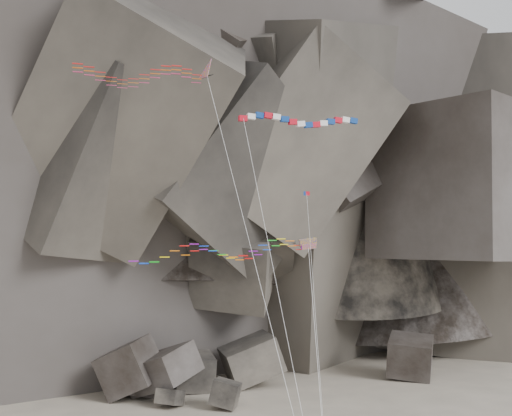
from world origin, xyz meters
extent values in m
cube|color=#47423F|center=(-6.54, 36.29, 1.73)|extent=(5.64, 5.31, 4.63)
cube|color=#47423F|center=(-7.22, 34.96, 2.67)|extent=(9.35, 8.58, 7.61)
cube|color=#47423F|center=(-3.32, 34.31, 1.91)|extent=(10.22, 9.82, 7.07)
cube|color=#47423F|center=(0.80, 37.51, 2.11)|extent=(5.29, 5.85, 4.84)
cube|color=#47423F|center=(-2.81, 30.10, 0.85)|extent=(3.80, 3.91, 2.38)
cube|color=#47423F|center=(31.00, 37.68, 2.43)|extent=(8.25, 9.08, 6.17)
cube|color=#47423F|center=(8.65, 38.74, 2.33)|extent=(8.30, 7.09, 6.76)
cube|color=#47423F|center=(3.39, 28.08, 1.39)|extent=(4.37, 3.81, 3.54)
cylinder|color=silver|center=(0.18, -4.10, 17.30)|extent=(5.11, 14.91, 30.93)
cube|color=red|center=(0.81, 4.67, 29.46)|extent=(0.69, 0.49, 0.44)
cube|color=white|center=(1.50, 4.70, 29.64)|extent=(0.72, 0.49, 0.49)
cube|color=navy|center=(2.19, 4.69, 29.76)|extent=(0.74, 0.49, 0.52)
cube|color=red|center=(2.87, 4.66, 29.78)|extent=(0.74, 0.49, 0.53)
cube|color=white|center=(3.56, 4.62, 29.68)|extent=(0.73, 0.49, 0.50)
cube|color=navy|center=(4.24, 4.60, 29.51)|extent=(0.70, 0.49, 0.45)
cube|color=red|center=(4.93, 4.62, 29.32)|extent=(0.72, 0.49, 0.48)
cube|color=white|center=(5.61, 4.68, 29.18)|extent=(0.74, 0.49, 0.52)
cube|color=navy|center=(6.30, 4.78, 29.14)|extent=(0.75, 0.49, 0.53)
cube|color=red|center=(6.98, 4.92, 29.21)|extent=(0.73, 0.49, 0.51)
cube|color=white|center=(7.67, 5.06, 29.37)|extent=(0.71, 0.49, 0.47)
cube|color=navy|center=(8.36, 5.19, 29.56)|extent=(0.71, 0.49, 0.47)
cube|color=red|center=(9.04, 5.29, 29.72)|extent=(0.74, 0.49, 0.51)
cube|color=white|center=(9.73, 5.34, 29.78)|extent=(0.75, 0.49, 0.53)
cube|color=navy|center=(10.41, 5.35, 29.74)|extent=(0.74, 0.49, 0.52)
cylinder|color=silver|center=(1.77, -3.52, 15.65)|extent=(1.94, 16.05, 27.63)
cube|color=#E4B20C|center=(5.06, 0.88, 19.60)|extent=(1.39, 0.48, 0.76)
cube|color=#0CB219|center=(5.06, 0.70, 19.31)|extent=(1.17, 0.34, 0.52)
cylinder|color=silver|center=(3.89, -5.33, 10.72)|extent=(2.38, 12.45, 17.77)
cube|color=red|center=(5.20, 1.65, 23.33)|extent=(0.47, 0.08, 0.30)
cube|color=navy|center=(5.05, 1.66, 23.33)|extent=(0.18, 0.06, 0.31)
cylinder|color=silver|center=(3.96, -4.94, 12.59)|extent=(2.51, 13.21, 21.50)
camera|label=1|loc=(-8.98, -45.33, 20.51)|focal=45.00mm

